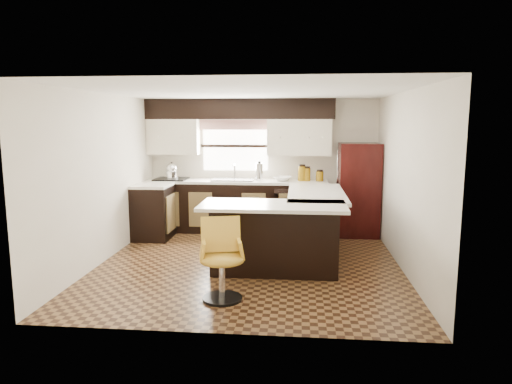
# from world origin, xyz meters

# --- Properties ---
(floor) EXTENTS (4.40, 4.40, 0.00)m
(floor) POSITION_xyz_m (0.00, 0.00, 0.00)
(floor) COLOR #49301A
(floor) RESTS_ON ground
(ceiling) EXTENTS (4.40, 4.40, 0.00)m
(ceiling) POSITION_xyz_m (0.00, 0.00, 2.40)
(ceiling) COLOR silver
(ceiling) RESTS_ON wall_back
(wall_back) EXTENTS (4.40, 0.00, 4.40)m
(wall_back) POSITION_xyz_m (0.00, 2.20, 1.20)
(wall_back) COLOR beige
(wall_back) RESTS_ON floor
(wall_front) EXTENTS (4.40, 0.00, 4.40)m
(wall_front) POSITION_xyz_m (0.00, -2.20, 1.20)
(wall_front) COLOR beige
(wall_front) RESTS_ON floor
(wall_left) EXTENTS (0.00, 4.40, 4.40)m
(wall_left) POSITION_xyz_m (-2.10, 0.00, 1.20)
(wall_left) COLOR beige
(wall_left) RESTS_ON floor
(wall_right) EXTENTS (0.00, 4.40, 4.40)m
(wall_right) POSITION_xyz_m (2.10, 0.00, 1.20)
(wall_right) COLOR beige
(wall_right) RESTS_ON floor
(base_cab_back) EXTENTS (3.30, 0.60, 0.90)m
(base_cab_back) POSITION_xyz_m (-0.45, 1.90, 0.45)
(base_cab_back) COLOR black
(base_cab_back) RESTS_ON floor
(base_cab_left) EXTENTS (0.60, 0.70, 0.90)m
(base_cab_left) POSITION_xyz_m (-1.80, 1.25, 0.45)
(base_cab_left) COLOR black
(base_cab_left) RESTS_ON floor
(counter_back) EXTENTS (3.30, 0.60, 0.04)m
(counter_back) POSITION_xyz_m (-0.45, 1.90, 0.92)
(counter_back) COLOR silver
(counter_back) RESTS_ON base_cab_back
(counter_left) EXTENTS (0.60, 0.70, 0.04)m
(counter_left) POSITION_xyz_m (-1.80, 1.25, 0.92)
(counter_left) COLOR silver
(counter_left) RESTS_ON base_cab_left
(soffit) EXTENTS (3.40, 0.35, 0.36)m
(soffit) POSITION_xyz_m (-0.40, 2.03, 2.22)
(soffit) COLOR black
(soffit) RESTS_ON wall_back
(upper_cab_left) EXTENTS (0.94, 0.35, 0.64)m
(upper_cab_left) POSITION_xyz_m (-1.62, 2.03, 1.72)
(upper_cab_left) COLOR beige
(upper_cab_left) RESTS_ON wall_back
(upper_cab_right) EXTENTS (1.14, 0.35, 0.64)m
(upper_cab_right) POSITION_xyz_m (0.68, 2.03, 1.72)
(upper_cab_right) COLOR beige
(upper_cab_right) RESTS_ON wall_back
(window_pane) EXTENTS (1.20, 0.02, 0.90)m
(window_pane) POSITION_xyz_m (-0.50, 2.18, 1.55)
(window_pane) COLOR white
(window_pane) RESTS_ON wall_back
(valance) EXTENTS (1.30, 0.06, 0.18)m
(valance) POSITION_xyz_m (-0.50, 2.14, 1.94)
(valance) COLOR #D19B93
(valance) RESTS_ON wall_back
(sink) EXTENTS (0.75, 0.45, 0.03)m
(sink) POSITION_xyz_m (-0.50, 1.88, 0.96)
(sink) COLOR #B2B2B7
(sink) RESTS_ON counter_back
(dishwasher) EXTENTS (0.58, 0.03, 0.78)m
(dishwasher) POSITION_xyz_m (0.55, 1.61, 0.43)
(dishwasher) COLOR black
(dishwasher) RESTS_ON floor
(cooktop) EXTENTS (0.58, 0.50, 0.02)m
(cooktop) POSITION_xyz_m (-1.65, 1.88, 0.96)
(cooktop) COLOR black
(cooktop) RESTS_ON counter_back
(peninsula_long) EXTENTS (0.60, 1.95, 0.90)m
(peninsula_long) POSITION_xyz_m (0.90, 0.62, 0.45)
(peninsula_long) COLOR black
(peninsula_long) RESTS_ON floor
(peninsula_return) EXTENTS (1.65, 0.60, 0.90)m
(peninsula_return) POSITION_xyz_m (0.38, -0.35, 0.45)
(peninsula_return) COLOR black
(peninsula_return) RESTS_ON floor
(counter_pen_long) EXTENTS (0.84, 1.95, 0.04)m
(counter_pen_long) POSITION_xyz_m (0.95, 0.62, 0.92)
(counter_pen_long) COLOR silver
(counter_pen_long) RESTS_ON peninsula_long
(counter_pen_return) EXTENTS (1.89, 0.84, 0.04)m
(counter_pen_return) POSITION_xyz_m (0.35, -0.44, 0.92)
(counter_pen_return) COLOR silver
(counter_pen_return) RESTS_ON peninsula_return
(refrigerator) EXTENTS (0.70, 0.67, 1.63)m
(refrigerator) POSITION_xyz_m (1.73, 1.83, 0.82)
(refrigerator) COLOR black
(refrigerator) RESTS_ON floor
(bar_chair) EXTENTS (0.59, 0.59, 0.92)m
(bar_chair) POSITION_xyz_m (-0.16, -1.37, 0.46)
(bar_chair) COLOR gold
(bar_chair) RESTS_ON floor
(kettle) EXTENTS (0.22, 0.22, 0.30)m
(kettle) POSITION_xyz_m (-1.63, 1.88, 1.12)
(kettle) COLOR silver
(kettle) RESTS_ON cooktop
(percolator) EXTENTS (0.14, 0.14, 0.32)m
(percolator) POSITION_xyz_m (-0.03, 1.90, 1.10)
(percolator) COLOR silver
(percolator) RESTS_ON counter_back
(mixing_bowl) EXTENTS (0.40, 0.40, 0.08)m
(mixing_bowl) POSITION_xyz_m (0.39, 1.90, 0.98)
(mixing_bowl) COLOR white
(mixing_bowl) RESTS_ON counter_back
(canister_large) EXTENTS (0.14, 0.14, 0.26)m
(canister_large) POSITION_xyz_m (0.74, 1.92, 1.08)
(canister_large) COLOR #7E590B
(canister_large) RESTS_ON counter_back
(canister_med) EXTENTS (0.13, 0.13, 0.23)m
(canister_med) POSITION_xyz_m (0.83, 1.92, 1.06)
(canister_med) COLOR #7E590B
(canister_med) RESTS_ON counter_back
(canister_small) EXTENTS (0.13, 0.13, 0.17)m
(canister_small) POSITION_xyz_m (1.05, 1.92, 1.03)
(canister_small) COLOR #7E590B
(canister_small) RESTS_ON counter_back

